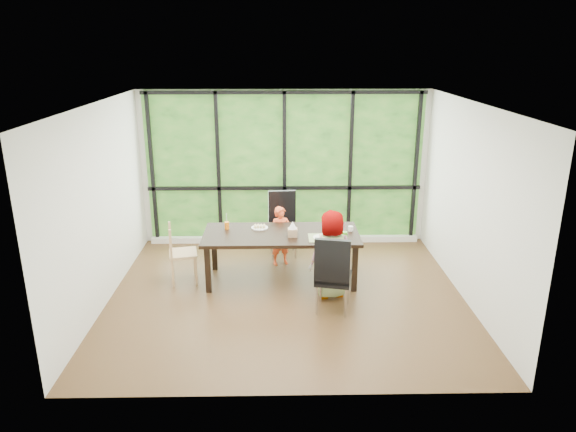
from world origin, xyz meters
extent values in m
plane|color=black|center=(0.00, 0.00, 0.00)|extent=(5.00, 5.00, 0.00)
plane|color=silver|center=(0.00, 2.25, 1.35)|extent=(5.00, 0.00, 5.00)
cube|color=#1C4518|center=(0.00, 2.23, 1.35)|extent=(4.80, 0.02, 2.65)
cube|color=silver|center=(0.00, 2.15, 0.05)|extent=(4.80, 0.12, 0.10)
cube|color=black|center=(-0.07, 0.55, 0.38)|extent=(2.36, 1.14, 0.75)
cube|color=black|center=(-0.03, 1.53, 0.54)|extent=(0.50, 0.50, 1.08)
cube|color=black|center=(0.61, -0.42, 0.54)|extent=(0.55, 0.55, 1.08)
cube|color=tan|center=(-1.54, 0.52, 0.45)|extent=(0.48, 0.49, 0.90)
imported|color=#F75428|center=(-0.07, 1.16, 0.48)|extent=(0.41, 0.34, 0.97)
imported|color=gray|center=(0.61, -0.02, 0.63)|extent=(0.70, 0.54, 1.27)
cube|color=tan|center=(0.57, 0.33, 0.75)|extent=(0.50, 0.37, 0.01)
cylinder|color=white|center=(-0.40, 0.78, 0.76)|extent=(0.25, 0.25, 0.02)
cylinder|color=white|center=(0.52, 0.33, 0.76)|extent=(0.27, 0.27, 0.02)
cylinder|color=orange|center=(-0.89, 0.76, 0.80)|extent=(0.07, 0.07, 0.11)
cylinder|color=#5DD22C|center=(0.84, 0.27, 0.81)|extent=(0.07, 0.07, 0.12)
cylinder|color=white|center=(0.97, 0.63, 0.79)|extent=(0.07, 0.07, 0.07)
cube|color=tan|center=(0.09, 0.41, 0.81)|extent=(0.14, 0.14, 0.12)
cylinder|color=white|center=(-0.89, 0.76, 0.90)|extent=(0.01, 0.04, 0.20)
cylinder|color=pink|center=(0.84, 0.27, 0.91)|extent=(0.01, 0.04, 0.20)
cone|color=white|center=(0.09, 0.41, 0.92)|extent=(0.12, 0.12, 0.11)
camera|label=1|loc=(-0.11, -6.83, 3.44)|focal=33.01mm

